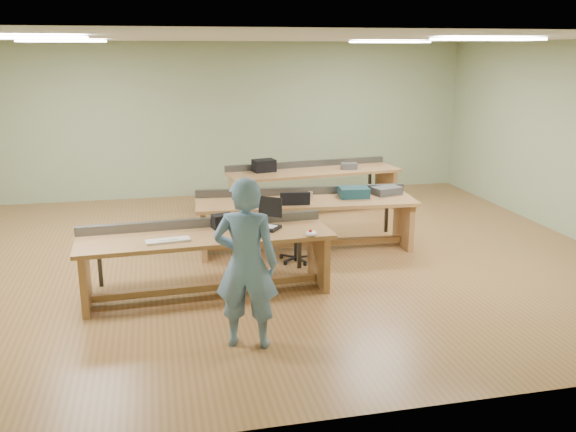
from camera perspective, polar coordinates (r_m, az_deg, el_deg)
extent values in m
plane|color=brown|center=(8.68, -3.17, -3.90)|extent=(10.00, 10.00, 0.00)
plane|color=silver|center=(8.20, -3.49, 16.32)|extent=(10.00, 10.00, 0.00)
cube|color=#90A47C|center=(12.24, -6.40, 8.90)|extent=(10.00, 0.04, 3.00)
cube|color=#90A47C|center=(4.50, 4.97, -2.30)|extent=(10.00, 0.04, 3.00)
cube|color=#90A47C|center=(10.35, 25.34, 6.35)|extent=(0.04, 8.00, 3.00)
cube|color=white|center=(6.70, -23.65, 15.06)|extent=(1.20, 0.50, 0.03)
cube|color=white|center=(9.66, -20.36, 15.10)|extent=(1.20, 0.50, 0.03)
cube|color=white|center=(7.61, 18.17, 15.46)|extent=(1.20, 0.50, 0.03)
cube|color=white|center=(10.32, 9.48, 15.78)|extent=(1.20, 0.50, 0.03)
cube|color=#A26E44|center=(7.22, -7.65, -1.99)|extent=(3.01, 0.92, 0.05)
cube|color=#A26E44|center=(7.31, -18.44, -5.55)|extent=(0.11, 0.70, 0.70)
cube|color=#A26E44|center=(7.62, 2.87, -3.89)|extent=(0.11, 0.70, 0.70)
cube|color=#A26E44|center=(7.43, -7.48, -6.60)|extent=(2.68, 0.21, 0.08)
cube|color=#494C50|center=(7.53, -8.03, -0.62)|extent=(2.98, 0.20, 0.11)
cube|color=#A26E44|center=(8.81, 1.70, 1.33)|extent=(3.22, 1.07, 0.05)
cube|color=#A26E44|center=(8.78, -7.91, -1.40)|extent=(0.13, 0.75, 0.70)
cube|color=#A26E44|center=(9.28, 10.76, -0.61)|extent=(0.13, 0.75, 0.70)
cube|color=#A26E44|center=(8.98, 1.67, -2.54)|extent=(2.87, 0.31, 0.08)
cube|color=#494C50|center=(9.16, 1.29, 2.39)|extent=(3.17, 0.31, 0.11)
cube|color=#A26E44|center=(10.99, 2.47, 4.15)|extent=(3.18, 1.18, 0.05)
cube|color=#A26E44|center=(10.63, -4.87, 1.66)|extent=(0.16, 0.73, 0.70)
cube|color=#A26E44|center=(11.67, 9.12, 2.75)|extent=(0.16, 0.73, 0.70)
cube|color=#A26E44|center=(11.13, 2.43, 0.99)|extent=(2.80, 0.42, 0.08)
cube|color=#494C50|center=(11.31, 1.77, 4.90)|extent=(3.10, 0.44, 0.11)
imported|color=slate|center=(5.91, -3.95, -4.48)|extent=(0.72, 0.57, 1.72)
cube|color=black|center=(7.40, -2.08, -1.08)|extent=(0.41, 0.39, 0.03)
cube|color=black|center=(7.45, -1.67, 0.87)|extent=(0.26, 0.20, 0.25)
cube|color=beige|center=(7.03, -11.18, -2.29)|extent=(0.51, 0.23, 0.03)
ellipsoid|color=white|center=(7.11, 2.19, -1.63)|extent=(0.18, 0.20, 0.07)
cube|color=black|center=(7.45, -6.12, -0.49)|extent=(0.29, 0.22, 0.17)
cylinder|color=black|center=(8.47, 0.79, -2.73)|extent=(0.06, 0.06, 0.46)
cube|color=black|center=(8.39, 0.80, -1.10)|extent=(0.49, 0.49, 0.06)
cube|color=black|center=(8.53, 0.66, 0.92)|extent=(0.42, 0.11, 0.40)
cylinder|color=black|center=(8.53, 0.79, -4.00)|extent=(0.56, 0.56, 0.06)
cube|color=#12343B|center=(9.02, 6.16, 2.22)|extent=(0.44, 0.35, 0.15)
cube|color=#3B3A3D|center=(9.27, 9.21, 2.36)|extent=(0.47, 0.36, 0.11)
imported|color=#3B3A3D|center=(8.79, 0.74, 1.81)|extent=(0.15, 0.15, 0.10)
cylinder|color=#BCBDC1|center=(8.79, 2.11, 1.89)|extent=(0.08, 0.08, 0.13)
cube|color=black|center=(10.86, -2.27, 4.74)|extent=(0.43, 0.34, 0.22)
cube|color=#3B3A3D|center=(11.13, 5.73, 4.66)|extent=(0.31, 0.25, 0.11)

